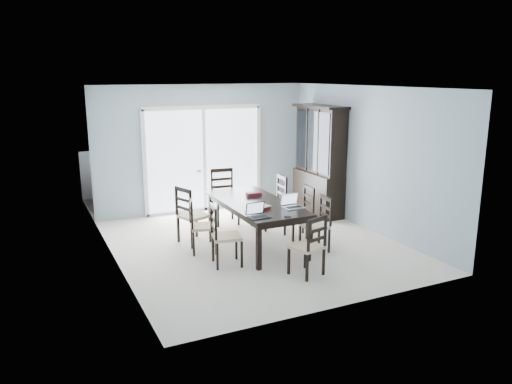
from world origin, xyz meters
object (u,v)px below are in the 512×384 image
Objects in this scene: chair_left_near at (221,229)px; cell_phone at (288,217)px; china_hutch at (319,162)px; chair_end_far at (224,190)px; laptop_dark at (259,214)px; chair_right_far at (276,196)px; chair_end_near at (311,240)px; chair_left_far at (189,209)px; game_box at (254,194)px; chair_left_mid at (198,219)px; hot_tub at (158,185)px; dining_table at (255,206)px; laptop_silver at (293,205)px; chair_right_mid at (303,206)px; chair_right_near at (320,218)px.

chair_left_near is 10.41× the size of cell_phone.
china_hutch is 2.05m from chair_end_far.
chair_end_far reaches higher than laptop_dark.
cell_phone is (-0.73, -1.75, 0.16)m from chair_right_far.
chair_end_near reaches higher than laptop_dark.
chair_left_far is at bearing 100.46° from chair_right_far.
chair_left_near is 1.04× the size of chair_end_near.
chair_left_mid is at bearing -165.78° from game_box.
chair_end_near is 0.58m from cell_phone.
china_hutch reaches higher than chair_left_mid.
game_box is (-0.63, -0.37, 0.18)m from chair_right_far.
hot_tub is at bearing -170.67° from chair_left_near.
laptop_dark reaches higher than hot_tub.
chair_end_far is at bearing 157.50° from chair_left_mid.
dining_table is 1.03m from chair_left_near.
chair_left_near is at bearing -13.16° from chair_left_far.
chair_end_far is (-0.11, 3.03, 0.09)m from chair_end_near.
chair_right_mid is at bearing 46.39° from laptop_silver.
chair_right_far is 0.76m from game_box.
hot_tub is (-1.56, 2.58, -0.16)m from chair_right_far.
dining_table is 1.95× the size of chair_right_far.
chair_right_far is 2.37m from chair_end_near.
chair_left_mid is at bearing 158.10° from cell_phone.
chair_left_near is 1.01m from cell_phone.
chair_left_near is (-0.85, -0.58, -0.10)m from dining_table.
chair_end_far is (0.88, 2.08, 0.06)m from chair_left_near.
laptop_silver is 1.01m from game_box.
china_hutch is at bearing 124.28° from chair_left_mid.
chair_end_near reaches higher than game_box.
china_hutch is 2.13× the size of chair_end_near.
chair_end_near is 1.00m from laptop_silver.
dining_table is at bearing 135.01° from chair_left_near.
chair_end_near is at bearing -106.19° from laptop_silver.
chair_end_far is at bearing 77.79° from laptop_dark.
chair_right_near is at bearing -8.31° from laptop_silver.
chair_left_near is 1.05× the size of chair_right_near.
chair_right_far reaches higher than hot_tub.
laptop_silver is at bearing 15.99° from laptop_dark.
hot_tub is at bearing -60.82° from chair_end_far.
cell_phone is at bearing -131.25° from china_hutch.
chair_left_mid is 0.87× the size of chair_end_far.
chair_right_far is at bearing 57.43° from chair_end_near.
chair_end_far is 11.55× the size of cell_phone.
chair_right_mid is 3.71m from hot_tub.
chair_left_near is 1.90m from chair_right_mid.
chair_right_near is at bearing -56.21° from game_box.
china_hutch is 1.93× the size of chair_left_far.
laptop_silver is (0.24, 0.93, 0.26)m from chair_end_near.
china_hutch is at bearing -36.31° from chair_right_mid.
china_hutch is 8.54× the size of game_box.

